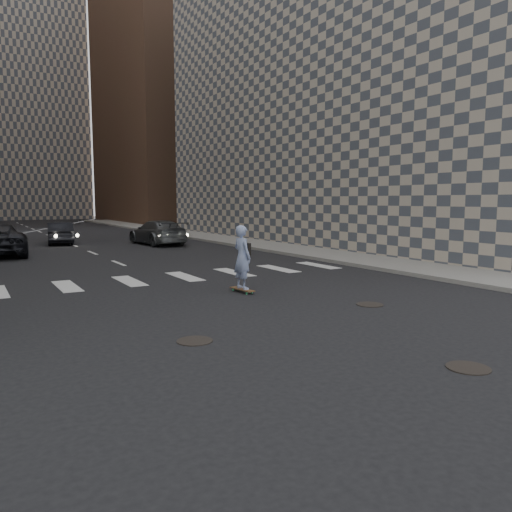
{
  "coord_description": "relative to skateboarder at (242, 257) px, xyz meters",
  "views": [
    {
      "loc": [
        -5.75,
        -7.5,
        2.72
      ],
      "look_at": [
        0.67,
        3.39,
        1.3
      ],
      "focal_mm": 35.0,
      "sensor_mm": 36.0,
      "label": 1
    }
  ],
  "objects": [
    {
      "name": "traffic_car_e",
      "position": [
        -1.8,
        20.23,
        -0.36
      ],
      "size": [
        1.99,
        4.31,
        1.37
      ],
      "primitive_type": "imported",
      "rotation": [
        0.0,
        0.0,
        3.01
      ],
      "color": "black",
      "rests_on": "ground"
    },
    {
      "name": "manhole_c",
      "position": [
        2.0,
        -3.25,
        -1.03
      ],
      "size": [
        0.7,
        0.7,
        0.02
      ],
      "primitive_type": "cylinder",
      "color": "black",
      "rests_on": "ground"
    },
    {
      "name": "sidewalk_right",
      "position": [
        13.2,
        14.75,
        -0.97
      ],
      "size": [
        13.0,
        80.0,
        0.15
      ],
      "primitive_type": "cube",
      "color": "gray",
      "rests_on": "ground"
    },
    {
      "name": "tower_right",
      "position": [
        18.7,
        49.75,
        16.96
      ],
      "size": [
        18.0,
        24.0,
        36.0
      ],
      "primitive_type": "cube",
      "color": "brown",
      "rests_on": "ground"
    },
    {
      "name": "building_right",
      "position": [
        17.19,
        13.24,
        9.94
      ],
      "size": [
        15.0,
        33.0,
        22.0
      ],
      "color": "#ADA08E",
      "rests_on": "ground"
    },
    {
      "name": "traffic_car_b",
      "position": [
        3.28,
        16.75,
        -0.3
      ],
      "size": [
        2.48,
        5.28,
        1.49
      ],
      "primitive_type": "imported",
      "rotation": [
        0.0,
        0.0,
        3.22
      ],
      "color": "#525559",
      "rests_on": "ground"
    },
    {
      "name": "skateboarder",
      "position": [
        0.0,
        0.0,
        0.0
      ],
      "size": [
        0.53,
        1.02,
        1.99
      ],
      "rotation": [
        0.0,
        0.0,
        0.11
      ],
      "color": "brown",
      "rests_on": "ground"
    },
    {
      "name": "manhole_b",
      "position": [
        -3.3,
        -4.05,
        -1.03
      ],
      "size": [
        0.7,
        0.7,
        0.02
      ],
      "primitive_type": "cylinder",
      "color": "black",
      "rests_on": "ground"
    },
    {
      "name": "manhole_a",
      "position": [
        -0.1,
        -7.75,
        -1.03
      ],
      "size": [
        0.7,
        0.7,
        0.02
      ],
      "primitive_type": "cylinder",
      "color": "black",
      "rests_on": "ground"
    },
    {
      "name": "traffic_car_d",
      "position": [
        3.89,
        17.14,
        -0.34
      ],
      "size": [
        1.68,
        4.15,
        1.41
      ],
      "primitive_type": "imported",
      "rotation": [
        0.0,
        0.0,
        3.14
      ],
      "color": "silver",
      "rests_on": "ground"
    },
    {
      "name": "ground",
      "position": [
        -1.3,
        -5.25,
        -1.04
      ],
      "size": [
        160.0,
        160.0,
        0.0
      ],
      "primitive_type": "plane",
      "color": "black",
      "rests_on": "ground"
    }
  ]
}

